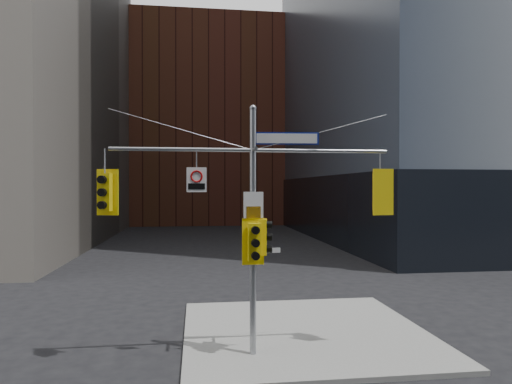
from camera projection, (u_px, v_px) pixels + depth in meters
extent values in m
cube|color=gray|center=(305.00, 332.00, 15.33)|extent=(8.00, 8.00, 0.15)
cube|color=black|center=(489.00, 207.00, 46.46)|extent=(36.40, 36.40, 6.00)
cube|color=maroon|center=(207.00, 128.00, 68.48)|extent=(26.00, 20.00, 28.00)
cylinder|color=#94979C|center=(253.00, 234.00, 13.06)|extent=(0.18, 0.18, 7.20)
sphere|color=#94979C|center=(253.00, 108.00, 13.03)|extent=(0.20, 0.20, 0.20)
cylinder|color=#94979C|center=(182.00, 149.00, 12.78)|extent=(4.00, 0.11, 0.11)
cylinder|color=#94979C|center=(321.00, 151.00, 13.30)|extent=(4.00, 0.11, 0.11)
cylinder|color=#94979C|center=(254.00, 149.00, 12.69)|extent=(0.10, 0.70, 0.10)
cylinder|color=#94979C|center=(182.00, 130.00, 12.77)|extent=(4.00, 0.02, 1.12)
cylinder|color=#94979C|center=(321.00, 132.00, 13.29)|extent=(4.00, 0.02, 1.12)
cube|color=yellow|center=(105.00, 192.00, 12.51)|extent=(0.38, 0.31, 1.04)
cube|color=yellow|center=(108.00, 192.00, 12.69)|extent=(0.61, 0.17, 1.29)
cylinder|color=black|center=(102.00, 180.00, 12.31)|extent=(0.25, 0.20, 0.22)
cylinder|color=black|center=(103.00, 180.00, 12.39)|extent=(0.19, 0.06, 0.19)
cylinder|color=black|center=(102.00, 192.00, 12.31)|extent=(0.25, 0.20, 0.22)
cylinder|color=black|center=(103.00, 192.00, 12.39)|extent=(0.19, 0.06, 0.19)
cylinder|color=black|center=(102.00, 205.00, 12.32)|extent=(0.25, 0.20, 0.22)
cylinder|color=black|center=(103.00, 205.00, 12.40)|extent=(0.19, 0.06, 0.19)
cube|color=yellow|center=(380.00, 192.00, 13.54)|extent=(0.38, 0.29, 1.10)
cube|color=yellow|center=(383.00, 192.00, 13.36)|extent=(0.65, 0.11, 1.36)
cylinder|color=black|center=(377.00, 180.00, 13.75)|extent=(0.25, 0.19, 0.23)
cylinder|color=black|center=(378.00, 180.00, 13.66)|extent=(0.20, 0.04, 0.20)
cylinder|color=black|center=(377.00, 192.00, 13.75)|extent=(0.25, 0.19, 0.23)
cylinder|color=black|center=(378.00, 192.00, 13.67)|extent=(0.20, 0.04, 0.20)
cylinder|color=black|center=(377.00, 204.00, 13.75)|extent=(0.25, 0.19, 0.23)
cylinder|color=black|center=(378.00, 204.00, 13.67)|extent=(0.20, 0.04, 0.20)
cube|color=yellow|center=(263.00, 237.00, 13.10)|extent=(0.30, 0.38, 1.04)
cylinder|color=black|center=(269.00, 225.00, 13.08)|extent=(0.20, 0.24, 0.22)
cylinder|color=black|center=(267.00, 225.00, 13.08)|extent=(0.06, 0.19, 0.19)
cylinder|color=black|center=(269.00, 237.00, 13.08)|extent=(0.20, 0.24, 0.22)
cylinder|color=black|center=(267.00, 237.00, 13.09)|extent=(0.06, 0.19, 0.19)
cylinder|color=black|center=(269.00, 249.00, 13.08)|extent=(0.20, 0.24, 0.22)
cylinder|color=#0CE559|center=(267.00, 249.00, 13.09)|extent=(0.06, 0.19, 0.19)
cube|color=yellow|center=(254.00, 242.00, 12.78)|extent=(0.36, 0.26, 1.07)
cube|color=yellow|center=(253.00, 241.00, 12.96)|extent=(0.63, 0.08, 1.32)
cylinder|color=black|center=(256.00, 230.00, 12.58)|extent=(0.23, 0.18, 0.22)
cylinder|color=black|center=(255.00, 230.00, 12.66)|extent=(0.19, 0.03, 0.19)
cylinder|color=black|center=(256.00, 243.00, 12.58)|extent=(0.23, 0.18, 0.22)
cylinder|color=black|center=(255.00, 243.00, 12.66)|extent=(0.19, 0.03, 0.19)
cylinder|color=black|center=(256.00, 256.00, 12.59)|extent=(0.23, 0.18, 0.22)
cylinder|color=black|center=(255.00, 256.00, 12.67)|extent=(0.19, 0.03, 0.19)
cube|color=navy|center=(287.00, 138.00, 13.16)|extent=(1.86, 0.20, 0.36)
cube|color=silver|center=(287.00, 138.00, 13.14)|extent=(1.75, 0.16, 0.28)
cube|color=silver|center=(197.00, 180.00, 12.82)|extent=(0.56, 0.03, 0.70)
torus|color=#B20A0A|center=(197.00, 176.00, 12.79)|extent=(0.35, 0.05, 0.34)
cube|color=black|center=(197.00, 186.00, 12.80)|extent=(0.47, 0.02, 0.17)
cube|color=silver|center=(253.00, 205.00, 12.93)|extent=(0.57, 0.08, 0.75)
cube|color=#D88C00|center=(254.00, 212.00, 12.91)|extent=(0.41, 0.04, 0.33)
cube|color=silver|center=(268.00, 250.00, 13.12)|extent=(0.70, 0.08, 0.14)
cube|color=#145926|center=(251.00, 261.00, 13.51)|extent=(0.05, 0.82, 0.16)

